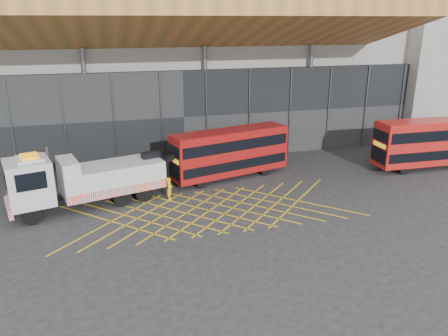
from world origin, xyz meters
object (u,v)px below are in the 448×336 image
object	(u,v)px
bus_second	(433,141)
recovery_truck	(83,180)
bus_towed	(230,151)
worker	(170,189)

from	to	relation	value
bus_second	recovery_truck	bearing A→B (deg)	-176.88
bus_towed	bus_second	bearing A→B (deg)	-21.45
bus_second	worker	world-z (taller)	bus_second
bus_towed	worker	xyz separation A→B (m)	(-5.38, -3.36, -1.36)
recovery_truck	bus_towed	size ratio (longest dim) A/B	1.21
recovery_truck	worker	world-z (taller)	recovery_truck
bus_towed	bus_second	world-z (taller)	bus_second
bus_towed	worker	world-z (taller)	bus_towed
recovery_truck	bus_second	size ratio (longest dim) A/B	1.16
recovery_truck	bus_towed	world-z (taller)	recovery_truck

